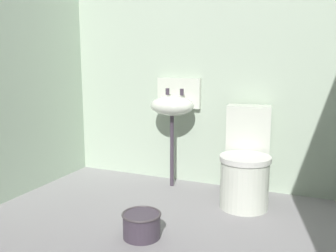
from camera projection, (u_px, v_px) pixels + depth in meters
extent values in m
cube|color=gray|center=(150.00, 243.00, 2.48)|extent=(3.14, 2.78, 0.08)
cube|color=#AFC1AA|center=(209.00, 70.00, 3.41)|extent=(3.14, 0.10, 2.13)
cylinder|color=silver|center=(244.00, 184.00, 2.94)|extent=(0.43, 0.43, 0.38)
cylinder|color=silver|center=(245.00, 159.00, 2.91)|extent=(0.45, 0.45, 0.04)
cube|color=silver|center=(248.00, 129.00, 3.16)|extent=(0.38, 0.23, 0.40)
cylinder|color=#3F3542|center=(172.00, 151.00, 3.43)|extent=(0.04, 0.04, 0.66)
ellipsoid|color=silver|center=(172.00, 106.00, 3.35)|extent=(0.40, 0.32, 0.18)
cube|color=silver|center=(179.00, 93.00, 3.48)|extent=(0.42, 0.04, 0.28)
cylinder|color=#3F3542|center=(167.00, 92.00, 3.41)|extent=(0.04, 0.04, 0.06)
cylinder|color=#3F3542|center=(182.00, 92.00, 3.36)|extent=(0.04, 0.04, 0.06)
cylinder|color=#3F3542|center=(142.00, 226.00, 2.46)|extent=(0.25, 0.25, 0.16)
torus|color=#423A3E|center=(141.00, 214.00, 2.45)|extent=(0.26, 0.26, 0.02)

